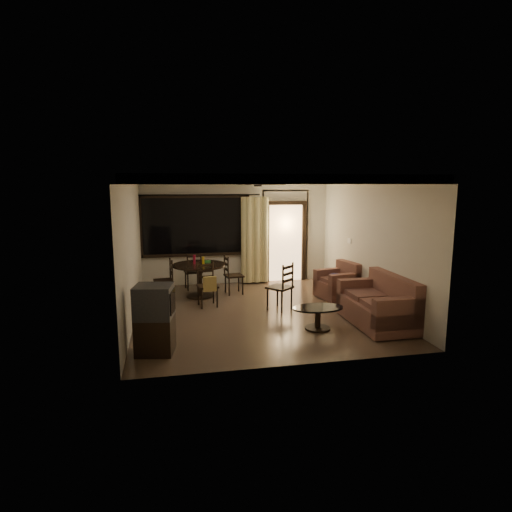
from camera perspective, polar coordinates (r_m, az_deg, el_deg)
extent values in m
plane|color=#7F6651|center=(9.10, 0.22, -7.41)|extent=(5.50, 5.50, 0.00)
plane|color=beige|center=(11.47, -2.60, 3.30)|extent=(5.00, 0.00, 5.00)
plane|color=beige|center=(6.16, 5.47, -2.29)|extent=(5.00, 0.00, 5.00)
plane|color=beige|center=(8.64, -16.24, 0.81)|extent=(0.00, 5.50, 5.50)
plane|color=beige|center=(9.61, 14.98, 1.74)|extent=(0.00, 5.50, 5.50)
plane|color=white|center=(8.70, 0.23, 10.51)|extent=(5.50, 5.50, 0.00)
cube|color=black|center=(11.30, -8.11, 4.01)|extent=(2.70, 0.04, 1.45)
cylinder|color=black|center=(11.17, -7.66, 8.09)|extent=(3.20, 0.03, 0.03)
cube|color=#FFC684|center=(11.76, 3.97, 1.72)|extent=(0.91, 0.03, 2.08)
cube|color=white|center=(10.56, 12.35, 1.98)|extent=(0.02, 0.18, 0.12)
cylinder|color=black|center=(8.70, 0.23, 10.12)|extent=(0.03, 0.03, 0.12)
cylinder|color=black|center=(8.70, 0.23, 9.53)|extent=(0.16, 0.16, 0.08)
cylinder|color=black|center=(10.18, -7.57, -1.20)|extent=(1.26, 1.26, 0.04)
cylinder|color=black|center=(10.26, -7.53, -3.27)|extent=(0.13, 0.13, 0.74)
cylinder|color=black|center=(10.35, -7.48, -5.29)|extent=(0.63, 0.63, 0.03)
cylinder|color=maroon|center=(10.19, -8.23, -0.47)|extent=(0.06, 0.06, 0.22)
cylinder|color=#BD9814|center=(10.13, -7.06, -0.61)|extent=(0.06, 0.06, 0.18)
cube|color=#24782F|center=(10.34, -6.47, -0.75)|extent=(0.14, 0.10, 0.05)
cube|color=black|center=(10.11, -12.26, -3.24)|extent=(0.47, 0.47, 0.04)
cube|color=black|center=(10.44, -2.96, -2.63)|extent=(0.47, 0.47, 0.04)
cube|color=black|center=(9.43, -6.48, -4.01)|extent=(0.47, 0.47, 0.04)
cube|color=#A18C45|center=(9.19, -6.17, -3.73)|extent=(0.29, 0.12, 0.32)
cube|color=black|center=(11.01, -8.38, -2.07)|extent=(0.47, 0.47, 0.04)
cube|color=black|center=(7.08, -13.29, -10.24)|extent=(0.66, 0.61, 0.58)
cube|color=black|center=(6.92, -13.47, -5.93)|extent=(0.66, 0.61, 0.52)
cube|color=black|center=(6.86, -11.07, -5.96)|extent=(0.09, 0.41, 0.35)
cube|color=#4A2422|center=(8.54, 15.76, -7.27)|extent=(0.93, 1.74, 0.43)
cube|color=#4A2422|center=(8.61, 17.97, -4.76)|extent=(0.22, 1.74, 0.71)
cube|color=#4A2422|center=(7.83, 18.44, -7.28)|extent=(0.92, 0.20, 0.54)
cube|color=#4A2422|center=(9.14, 13.61, -4.63)|extent=(0.92, 0.20, 0.54)
cube|color=#4A2422|center=(8.44, 15.51, -5.68)|extent=(0.65, 1.52, 0.13)
cube|color=#4A2422|center=(10.25, 10.75, -4.38)|extent=(0.97, 0.97, 0.39)
cube|color=#4A2422|center=(10.36, 12.26, -2.48)|extent=(0.35, 0.85, 0.63)
cube|color=#4A2422|center=(9.95, 11.82, -3.70)|extent=(0.84, 0.33, 0.48)
cube|color=#4A2422|center=(10.47, 9.80, -2.97)|extent=(0.84, 0.33, 0.48)
cube|color=#4A2422|center=(10.17, 10.56, -3.19)|extent=(0.69, 0.73, 0.12)
ellipsoid|color=navy|center=(10.15, 10.58, -2.60)|extent=(0.35, 0.29, 0.10)
ellipsoid|color=black|center=(8.01, 8.27, -6.87)|extent=(0.96, 0.58, 0.03)
cylinder|color=black|center=(8.07, 8.23, -8.24)|extent=(0.11, 0.11, 0.38)
cylinder|color=black|center=(8.13, 8.20, -9.49)|extent=(0.47, 0.47, 0.03)
cube|color=black|center=(9.12, 3.17, -4.21)|extent=(0.64, 0.64, 0.04)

